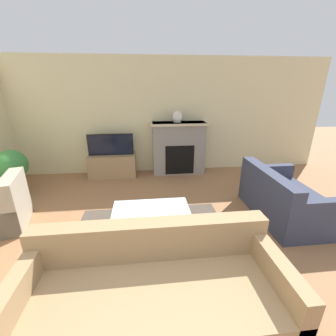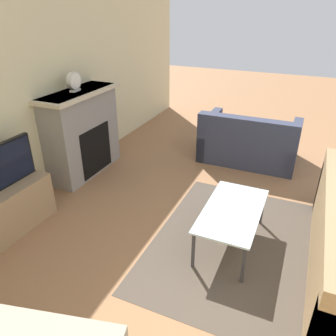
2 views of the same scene
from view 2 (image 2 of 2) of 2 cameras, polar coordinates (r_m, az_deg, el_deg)
The scene contains 7 objects.
wall_back at distance 4.39m, azimuth -24.90°, elevation 11.33°, with size 9.00×0.06×2.70m.
area_rug at distance 3.72m, azimuth 12.12°, elevation -12.95°, with size 2.28×1.77×0.00m.
fireplace at distance 4.99m, azimuth -14.67°, elevation 6.16°, with size 1.37×0.49×1.25m.
tv_stand at distance 4.10m, azimuth -26.63°, elevation -6.83°, with size 1.09×0.45×0.54m.
couch_loveseat at distance 5.51m, azimuth 13.89°, elevation 4.17°, with size 0.98×1.50×0.82m.
coffee_table at distance 3.50m, azimuth 11.15°, elevation -7.68°, with size 1.08×0.57×0.43m.
mantel_clock at distance 4.75m, azimuth -16.06°, elevation 14.28°, with size 0.23×0.07×0.26m.
Camera 2 is at (-2.80, 1.47, 2.36)m, focal length 35.00 mm.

